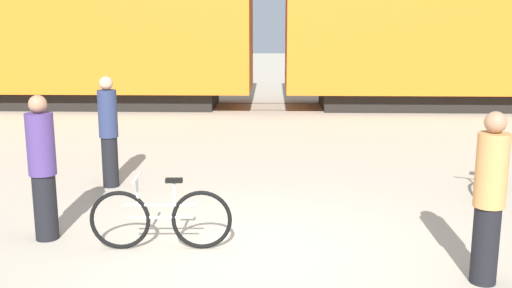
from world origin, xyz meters
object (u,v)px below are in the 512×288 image
at_px(bicycle_green, 494,170).
at_px(person_in_tan, 489,198).
at_px(person_in_purple, 43,168).
at_px(freight_train, 269,10).
at_px(person_in_navy, 109,131).
at_px(bicycle_silver, 161,218).

relative_size(bicycle_green, person_in_tan, 0.85).
bearing_deg(person_in_purple, person_in_tan, -37.66).
relative_size(freight_train, person_in_tan, 32.37).
height_order(freight_train, person_in_navy, freight_train).
relative_size(person_in_purple, person_in_tan, 1.00).
bearing_deg(person_in_purple, bicycle_green, -5.72).
relative_size(bicycle_silver, person_in_tan, 0.93).
xyz_separation_m(bicycle_green, bicycle_silver, (-4.83, -2.52, 0.02)).
bearing_deg(bicycle_silver, person_in_purple, 169.04).
bearing_deg(bicycle_green, person_in_navy, 178.55).
height_order(bicycle_green, bicycle_silver, bicycle_silver).
xyz_separation_m(bicycle_silver, person_in_purple, (-1.50, 0.29, 0.54)).
distance_m(freight_train, person_in_purple, 11.89).
height_order(bicycle_silver, person_in_tan, person_in_tan).
bearing_deg(bicycle_green, person_in_purple, -160.57).
relative_size(bicycle_green, person_in_purple, 0.85).
relative_size(bicycle_green, person_in_navy, 0.85).
height_order(bicycle_silver, person_in_purple, person_in_purple).
bearing_deg(freight_train, bicycle_silver, -95.71).
bearing_deg(person_in_tan, bicycle_silver, 176.12).
bearing_deg(bicycle_green, bicycle_silver, -152.43).
bearing_deg(person_in_tan, person_in_purple, 176.77).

